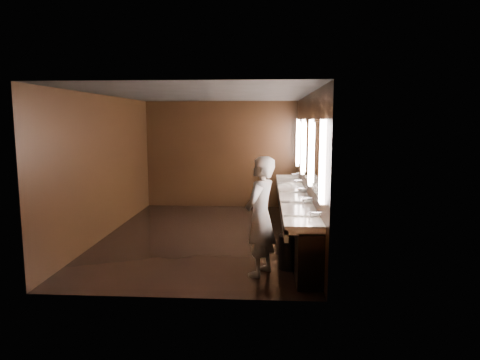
% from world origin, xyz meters
% --- Properties ---
extents(floor, '(6.00, 6.00, 0.00)m').
position_xyz_m(floor, '(0.00, 0.00, 0.00)').
color(floor, black).
rests_on(floor, ground).
extents(ceiling, '(4.00, 6.00, 0.02)m').
position_xyz_m(ceiling, '(0.00, 0.00, 2.80)').
color(ceiling, '#2D2D2B').
rests_on(ceiling, wall_back).
extents(wall_back, '(4.00, 0.02, 2.80)m').
position_xyz_m(wall_back, '(0.00, 3.00, 1.40)').
color(wall_back, black).
rests_on(wall_back, floor).
extents(wall_front, '(4.00, 0.02, 2.80)m').
position_xyz_m(wall_front, '(0.00, -3.00, 1.40)').
color(wall_front, black).
rests_on(wall_front, floor).
extents(wall_left, '(0.02, 6.00, 2.80)m').
position_xyz_m(wall_left, '(-2.00, 0.00, 1.40)').
color(wall_left, black).
rests_on(wall_left, floor).
extents(wall_right, '(0.02, 6.00, 2.80)m').
position_xyz_m(wall_right, '(2.00, 0.00, 1.40)').
color(wall_right, black).
rests_on(wall_right, floor).
extents(sink_counter, '(0.55, 5.40, 1.01)m').
position_xyz_m(sink_counter, '(1.79, 0.00, 0.50)').
color(sink_counter, black).
rests_on(sink_counter, floor).
extents(mirror_band, '(0.06, 5.03, 1.15)m').
position_xyz_m(mirror_band, '(1.98, -0.00, 1.75)').
color(mirror_band, white).
rests_on(mirror_band, wall_right).
extents(person, '(0.66, 0.77, 1.79)m').
position_xyz_m(person, '(1.12, -2.05, 0.89)').
color(person, '#7C9EB9').
rests_on(person, floor).
extents(trash_bin, '(0.44, 0.44, 0.53)m').
position_xyz_m(trash_bin, '(1.58, -1.77, 0.27)').
color(trash_bin, black).
rests_on(trash_bin, floor).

